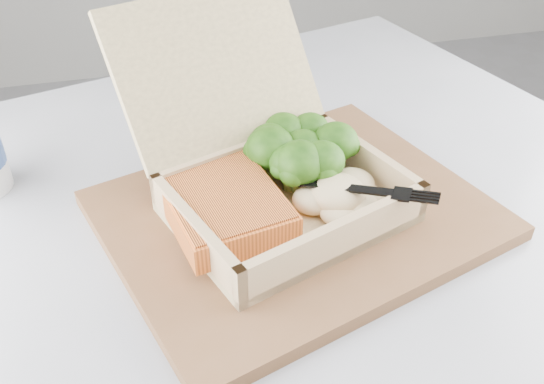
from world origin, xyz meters
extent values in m
cube|color=#9A9CA3|center=(-0.31, -0.01, 0.74)|extent=(1.07, 1.07, 0.03)
cube|color=brown|center=(-0.32, -0.01, 0.76)|extent=(0.45, 0.40, 0.02)
cube|color=tan|center=(-0.33, -0.02, 0.78)|extent=(0.27, 0.24, 0.01)
cube|color=tan|center=(-0.43, -0.06, 0.79)|extent=(0.07, 0.16, 0.05)
cube|color=tan|center=(-0.23, 0.02, 0.79)|extent=(0.07, 0.16, 0.05)
cube|color=tan|center=(-0.30, -0.09, 0.79)|extent=(0.21, 0.09, 0.05)
cube|color=tan|center=(-0.36, 0.06, 0.79)|extent=(0.21, 0.09, 0.05)
cube|color=tan|center=(-0.38, 0.11, 0.88)|extent=(0.24, 0.17, 0.15)
cube|color=orange|center=(-0.40, -0.02, 0.80)|extent=(0.13, 0.16, 0.03)
ellipsoid|color=beige|center=(-0.28, -0.03, 0.80)|extent=(0.09, 0.08, 0.03)
cube|color=black|center=(-0.33, 0.00, 0.81)|extent=(0.10, 0.07, 0.01)
cube|color=black|center=(-0.26, -0.05, 0.81)|extent=(0.05, 0.04, 0.01)
cube|color=white|center=(-0.36, 0.20, 0.76)|extent=(0.08, 0.14, 0.00)
camera|label=1|loc=(-0.46, -0.49, 1.16)|focal=40.00mm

